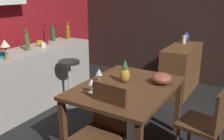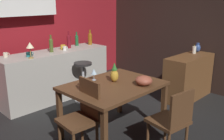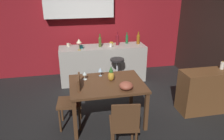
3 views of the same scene
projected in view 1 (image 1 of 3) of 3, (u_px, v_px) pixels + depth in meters
The scene contains 22 objects.
ground_plane at pixel (104, 135), 3.15m from camera, with size 9.00×9.00×0.00m, color black.
wall_side_right at pixel (160, 13), 4.98m from camera, with size 0.10×4.40×2.60m, color #33231E.
dining_table at pixel (126, 93), 2.77m from camera, with size 1.27×0.96×0.74m.
kitchen_counter at pixel (33, 78), 3.87m from camera, with size 2.10×0.60×0.90m, color #B2ADA3.
sideboard_cabinet at pixel (181, 69), 4.41m from camera, with size 1.10×0.44×0.82m, color brown.
chair_near_window at pixel (102, 130), 2.32m from camera, with size 0.43×0.43×0.93m.
chair_by_doorway at pixel (207, 123), 2.48m from camera, with size 0.45×0.45×0.87m.
bar_stool at pixel (70, 82), 3.83m from camera, with size 0.34×0.34×0.73m.
wine_glass_left at pixel (99, 72), 2.82m from camera, with size 0.08×0.08×0.16m.
wine_glass_right at pixel (92, 82), 2.53m from camera, with size 0.08×0.08×0.15m.
pineapple_centerpiece at pixel (125, 73), 2.82m from camera, with size 0.11×0.11×0.27m.
fruit_bowl at pixel (162, 78), 2.79m from camera, with size 0.22×0.22×0.13m, color #9E4C38.
wine_bottle_amber at pixel (68, 31), 4.47m from camera, with size 0.08×0.08×0.31m.
wine_bottle_olive at pixel (27, 41), 3.62m from camera, with size 0.07×0.07×0.31m.
wine_bottle_green at pixel (53, 34), 4.30m from camera, with size 0.07×0.07×0.28m.
wine_bottle_ruby at pixel (46, 35), 4.03m from camera, with size 0.08×0.08×0.33m.
cup_white at pixel (43, 45), 3.84m from camera, with size 0.11×0.07×0.08m.
cup_teal at pixel (2, 55), 3.25m from camera, with size 0.13×0.10×0.08m.
cup_mustard at pixel (40, 43), 3.91m from camera, with size 0.13×0.09×0.09m.
counter_lamp at pixel (5, 45), 3.09m from camera, with size 0.12×0.12×0.26m.
pillar_candle_tall at pixel (184, 40), 4.50m from camera, with size 0.07×0.07×0.16m.
vase_ceramic_blue at pixel (186, 37), 4.63m from camera, with size 0.11×0.11×0.18m.
Camera 1 is at (-2.30, -1.51, 1.75)m, focal length 40.07 mm.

